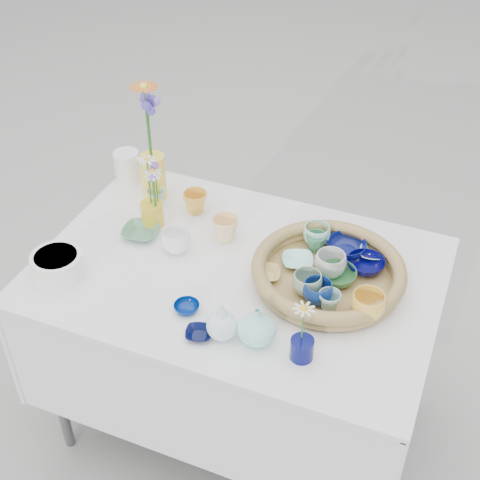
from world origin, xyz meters
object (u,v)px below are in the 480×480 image
at_px(display_table, 238,418).
at_px(bud_vase_seafoam, 257,325).
at_px(tall_vase_yellow, 154,176).
at_px(wicker_tray, 328,273).

height_order(display_table, bud_vase_seafoam, bud_vase_seafoam).
bearing_deg(tall_vase_yellow, wicker_tray, -16.99).
bearing_deg(display_table, bud_vase_seafoam, -57.51).
bearing_deg(wicker_tray, display_table, -169.88).
xyz_separation_m(display_table, bud_vase_seafoam, (0.16, -0.26, 0.82)).
distance_m(display_table, bud_vase_seafoam, 0.88).
height_order(display_table, wicker_tray, wicker_tray).
relative_size(display_table, tall_vase_yellow, 7.60).
bearing_deg(bud_vase_seafoam, display_table, 122.49).
height_order(wicker_tray, bud_vase_seafoam, bud_vase_seafoam).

